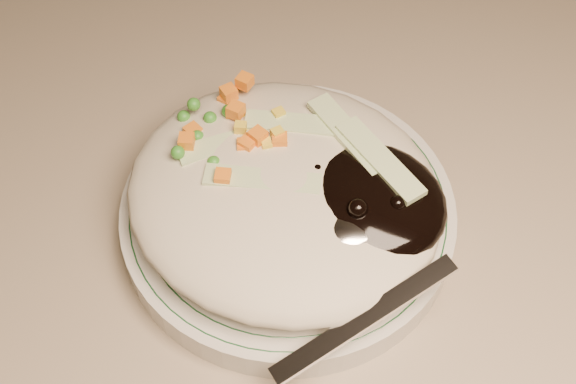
% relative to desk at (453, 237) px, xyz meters
% --- Properties ---
extents(desk, '(1.40, 0.70, 0.74)m').
position_rel_desk_xyz_m(desk, '(0.00, 0.00, 0.00)').
color(desk, gray).
rests_on(desk, ground).
extents(plate, '(0.21, 0.21, 0.02)m').
position_rel_desk_xyz_m(plate, '(-0.08, -0.18, 0.21)').
color(plate, beige).
rests_on(plate, desk).
extents(plate_rim, '(0.20, 0.20, 0.00)m').
position_rel_desk_xyz_m(plate_rim, '(-0.08, -0.18, 0.22)').
color(plate_rim, '#144723').
rests_on(plate_rim, plate).
extents(meal, '(0.21, 0.19, 0.05)m').
position_rel_desk_xyz_m(meal, '(-0.07, -0.18, 0.24)').
color(meal, beige).
rests_on(meal, plate).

